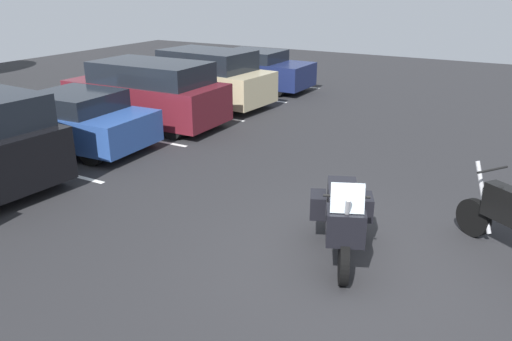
{
  "coord_description": "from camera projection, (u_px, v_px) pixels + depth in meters",
  "views": [
    {
      "loc": [
        -6.25,
        -2.02,
        3.88
      ],
      "look_at": [
        0.78,
        2.0,
        0.85
      ],
      "focal_mm": 35.64,
      "sensor_mm": 36.0,
      "label": 1
    }
  ],
  "objects": [
    {
      "name": "ground",
      "position": [
        348.0,
        268.0,
        7.4
      ],
      "size": [
        44.0,
        44.0,
        0.1
      ],
      "primitive_type": "cube",
      "color": "#262628"
    },
    {
      "name": "car_blue",
      "position": [
        71.0,
        120.0,
        12.44
      ],
      "size": [
        2.11,
        4.34,
        1.4
      ],
      "color": "#2D519E",
      "rests_on": "ground"
    },
    {
      "name": "car_maroon",
      "position": [
        147.0,
        93.0,
        14.31
      ],
      "size": [
        2.03,
        4.6,
        1.8
      ],
      "color": "maroon",
      "rests_on": "ground"
    },
    {
      "name": "motorcycle_touring",
      "position": [
        343.0,
        215.0,
        7.39
      ],
      "size": [
        2.13,
        1.27,
        1.44
      ],
      "color": "black",
      "rests_on": "ground"
    },
    {
      "name": "car_champagne",
      "position": [
        202.0,
        78.0,
        16.74
      ],
      "size": [
        2.26,
        5.01,
        1.8
      ],
      "color": "#C1B289",
      "rests_on": "ground"
    },
    {
      "name": "car_navy",
      "position": [
        249.0,
        70.0,
        19.29
      ],
      "size": [
        1.89,
        4.89,
        1.45
      ],
      "color": "navy",
      "rests_on": "ground"
    }
  ]
}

